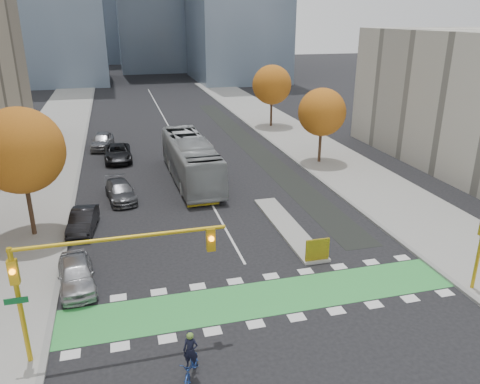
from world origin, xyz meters
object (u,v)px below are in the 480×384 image
tree_east_far (272,85)px  parked_car_e (102,141)px  tree_east_near (322,112)px  parked_car_a (76,274)px  parked_car_b (83,221)px  bus (191,159)px  parked_car_c (121,191)px  parked_car_d (118,153)px  traffic_signal_west (86,267)px  hazard_board (317,250)px  tree_west (20,151)px  cyclist (191,363)px

tree_east_far → parked_car_e: size_ratio=1.54×
tree_east_near → parked_car_a: size_ratio=1.61×
tree_east_near → parked_car_b: bearing=-154.6°
bus → parked_car_e: bus is taller
parked_car_c → parked_car_d: 10.72m
parked_car_c → tree_east_far: bearing=40.0°
parked_car_d → parked_car_e: parked_car_e is taller
tree_east_near → tree_east_far: bearing=88.2°
parked_car_b → parked_car_e: parked_car_e is taller
traffic_signal_west → parked_car_d: traffic_signal_west is taller
tree_east_far → hazard_board: bearing=-104.1°
hazard_board → parked_car_a: (-13.00, 0.80, -0.05)m
parked_car_c → parked_car_e: parked_car_e is taller
tree_east_near → traffic_signal_west: (-19.93, -22.51, -0.83)m
bus → parked_car_c: 6.83m
hazard_board → traffic_signal_west: 13.23m
traffic_signal_west → hazard_board: bearing=21.5°
tree_east_far → parked_car_d: bearing=-151.6°
traffic_signal_west → parked_car_b: bearing=94.9°
tree_west → parked_car_d: 17.37m
parked_car_a → parked_car_d: bearing=76.9°
parked_car_b → parked_car_d: (2.50, 15.72, 0.06)m
cyclist → hazard_board: bearing=64.0°
traffic_signal_west → tree_east_far: bearing=62.1°
hazard_board → tree_west: size_ratio=0.17×
tree_east_near → parked_car_b: 23.62m
parked_car_b → parked_car_c: bearing=70.7°
tree_east_near → parked_car_a: tree_east_near is taller
parked_car_c → parked_car_d: bearing=82.2°
tree_east_near → parked_car_c: (-18.50, -4.98, -4.18)m
traffic_signal_west → parked_car_c: traffic_signal_west is taller
tree_west → parked_car_c: (5.50, 5.02, -4.93)m
tree_east_far → parked_car_b: 34.02m
hazard_board → tree_east_near: size_ratio=0.20×
cyclist → parked_car_a: bearing=143.8°
bus → parked_car_e: 14.62m
tree_east_near → bus: 13.05m
tree_west → traffic_signal_west: (4.07, -12.51, -1.58)m
parked_car_d → parked_car_e: size_ratio=1.10×
tree_east_near → parked_car_b: tree_east_near is taller
bus → parked_car_e: size_ratio=2.64×
tree_east_near → parked_car_b: size_ratio=1.68×
cyclist → parked_car_a: size_ratio=0.47×
hazard_board → parked_car_b: (-13.00, 7.82, -0.10)m
parked_car_b → hazard_board: bearing=-23.8°
traffic_signal_west → tree_east_near: bearing=48.5°
tree_east_far → parked_car_c: size_ratio=1.61×
parked_car_b → parked_car_d: parked_car_d is taller
traffic_signal_west → parked_car_d: 28.48m
parked_car_d → traffic_signal_west: bearing=-93.7°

